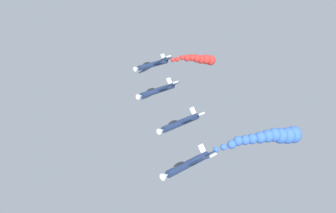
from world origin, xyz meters
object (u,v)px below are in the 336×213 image
at_px(airplane_left_inner, 180,123).
at_px(airplane_right_inner, 157,91).
at_px(airplane_lead, 187,164).
at_px(airplane_left_outer, 152,64).

bearing_deg(airplane_left_inner, airplane_right_inner, -33.48).
relative_size(airplane_lead, airplane_left_outer, 1.00).
distance_m(airplane_left_inner, airplane_right_inner, 14.44).
height_order(airplane_lead, airplane_left_inner, airplane_left_inner).
bearing_deg(airplane_left_inner, airplane_lead, 132.74).
xyz_separation_m(airplane_left_inner, airplane_left_outer, (21.96, -17.85, 3.61)).
relative_size(airplane_right_inner, airplane_left_outer, 1.00).
bearing_deg(airplane_left_outer, airplane_left_inner, 140.89).
relative_size(airplane_left_inner, airplane_right_inner, 1.00).
bearing_deg(airplane_right_inner, airplane_left_inner, 146.52).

